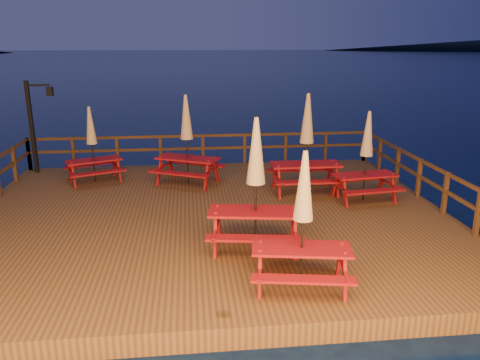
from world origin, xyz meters
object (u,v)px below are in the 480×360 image
at_px(picnic_table_2, 366,155).
at_px(picnic_table_0, 307,142).
at_px(picnic_table_1, 303,219).
at_px(lamp_post, 36,118).

bearing_deg(picnic_table_2, picnic_table_0, 141.44).
distance_m(picnic_table_0, picnic_table_1, 5.47).
xyz_separation_m(picnic_table_1, picnic_table_2, (2.81, 4.43, -0.01)).
bearing_deg(picnic_table_0, lamp_post, 160.14).
distance_m(picnic_table_0, picnic_table_2, 1.68).
relative_size(picnic_table_1, picnic_table_2, 1.01).
xyz_separation_m(lamp_post, picnic_table_2, (9.63, -3.96, -0.53)).
xyz_separation_m(picnic_table_0, picnic_table_2, (1.43, -0.86, -0.20)).
height_order(lamp_post, picnic_table_2, lamp_post).
bearing_deg(picnic_table_1, picnic_table_0, 85.06).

